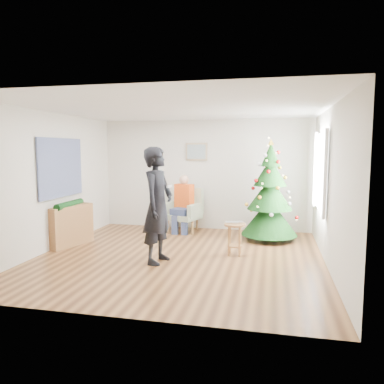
% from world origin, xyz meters
% --- Properties ---
extents(floor, '(5.00, 5.00, 0.00)m').
position_xyz_m(floor, '(0.00, 0.00, 0.00)').
color(floor, brown).
rests_on(floor, ground).
extents(ceiling, '(5.00, 5.00, 0.00)m').
position_xyz_m(ceiling, '(0.00, 0.00, 2.60)').
color(ceiling, white).
rests_on(ceiling, wall_back).
extents(wall_back, '(5.00, 0.00, 5.00)m').
position_xyz_m(wall_back, '(0.00, 2.50, 1.30)').
color(wall_back, silver).
rests_on(wall_back, floor).
extents(wall_front, '(5.00, 0.00, 5.00)m').
position_xyz_m(wall_front, '(0.00, -2.50, 1.30)').
color(wall_front, silver).
rests_on(wall_front, floor).
extents(wall_left, '(0.00, 5.00, 5.00)m').
position_xyz_m(wall_left, '(-2.50, 0.00, 1.30)').
color(wall_left, silver).
rests_on(wall_left, floor).
extents(wall_right, '(0.00, 5.00, 5.00)m').
position_xyz_m(wall_right, '(2.50, 0.00, 1.30)').
color(wall_right, silver).
rests_on(wall_right, floor).
extents(window_panel, '(0.04, 1.30, 1.40)m').
position_xyz_m(window_panel, '(2.47, 1.00, 1.50)').
color(window_panel, white).
rests_on(window_panel, wall_right).
extents(curtains, '(0.05, 1.75, 1.50)m').
position_xyz_m(curtains, '(2.44, 1.00, 1.50)').
color(curtains, white).
rests_on(curtains, wall_right).
extents(christmas_tree, '(1.17, 1.17, 2.12)m').
position_xyz_m(christmas_tree, '(1.54, 1.64, 0.95)').
color(christmas_tree, '#3F2816').
rests_on(christmas_tree, floor).
extents(stool, '(0.39, 0.39, 0.58)m').
position_xyz_m(stool, '(0.95, 0.33, 0.30)').
color(stool, brown).
rests_on(stool, floor).
extents(laptop, '(0.36, 0.29, 0.03)m').
position_xyz_m(laptop, '(0.95, 0.33, 0.59)').
color(laptop, silver).
rests_on(laptop, stool).
extents(armchair, '(0.90, 0.88, 1.00)m').
position_xyz_m(armchair, '(-0.41, 2.06, 0.37)').
color(armchair, '#99A887').
rests_on(armchair, floor).
extents(seated_person, '(0.52, 0.67, 1.31)m').
position_xyz_m(seated_person, '(-0.43, 2.01, 0.68)').
color(seated_person, navy).
rests_on(seated_person, armchair).
extents(standing_man, '(0.56, 0.77, 1.95)m').
position_xyz_m(standing_man, '(-0.27, -0.38, 0.98)').
color(standing_man, black).
rests_on(standing_man, floor).
extents(game_controller, '(0.05, 0.13, 0.04)m').
position_xyz_m(game_controller, '(-0.06, -0.41, 1.30)').
color(game_controller, white).
rests_on(game_controller, standing_man).
extents(console, '(0.56, 1.04, 0.80)m').
position_xyz_m(console, '(-2.33, 0.33, 0.40)').
color(console, brown).
rests_on(console, floor).
extents(garland, '(0.14, 0.90, 0.14)m').
position_xyz_m(garland, '(-2.33, 0.33, 0.82)').
color(garland, black).
rests_on(garland, console).
extents(tapestry, '(0.03, 1.50, 1.15)m').
position_xyz_m(tapestry, '(-2.46, 0.30, 1.55)').
color(tapestry, black).
rests_on(tapestry, wall_left).
extents(framed_picture, '(0.52, 0.05, 0.42)m').
position_xyz_m(framed_picture, '(-0.20, 2.46, 1.85)').
color(framed_picture, tan).
rests_on(framed_picture, wall_back).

